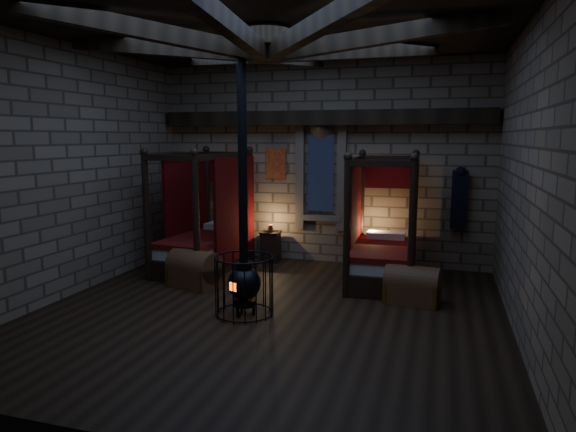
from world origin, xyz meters
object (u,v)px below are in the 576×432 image
(trunk_right, at_px, (412,286))
(bed_left, at_px, (206,241))
(bed_right, at_px, (383,251))
(stove, at_px, (244,278))
(trunk_left, at_px, (195,270))

(trunk_right, bearing_deg, bed_left, 174.09)
(bed_right, relative_size, trunk_right, 2.51)
(trunk_right, relative_size, stove, 0.23)
(bed_right, height_order, trunk_left, bed_right)
(bed_right, distance_m, trunk_left, 3.46)
(trunk_left, bearing_deg, stove, -21.17)
(bed_left, distance_m, trunk_right, 4.30)
(bed_left, bearing_deg, bed_right, 7.21)
(trunk_right, bearing_deg, stove, -142.92)
(bed_right, xyz_separation_m, trunk_right, (0.61, -1.13, -0.29))
(bed_left, distance_m, bed_right, 3.56)
(bed_left, height_order, trunk_left, bed_left)
(trunk_left, relative_size, stove, 0.26)
(stove, bearing_deg, trunk_right, 51.13)
(bed_right, bearing_deg, bed_left, 179.37)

